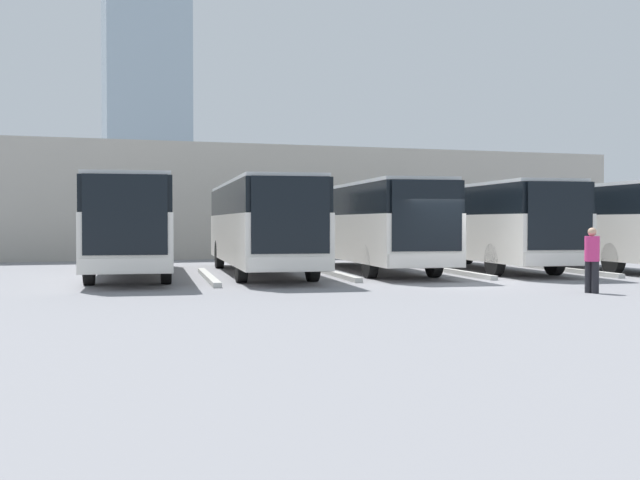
% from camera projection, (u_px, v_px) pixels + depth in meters
% --- Properties ---
extents(ground_plane, '(600.00, 600.00, 0.00)m').
position_uv_depth(ground_plane, '(458.00, 284.00, 23.37)').
color(ground_plane, gray).
extents(bus_0, '(3.90, 12.71, 3.19)m').
position_uv_depth(bus_0, '(583.00, 223.00, 31.67)').
color(bus_0, silver).
rests_on(bus_0, ground_plane).
extents(curb_divider_0, '(1.08, 7.22, 0.15)m').
position_uv_depth(curb_divider_0, '(565.00, 270.00, 29.26)').
color(curb_divider_0, '#B2B2AD').
rests_on(curb_divider_0, ground_plane).
extents(bus_1, '(3.90, 12.71, 3.19)m').
position_uv_depth(bus_1, '(479.00, 223.00, 30.78)').
color(bus_1, silver).
rests_on(bus_1, ground_plane).
extents(curb_divider_1, '(1.08, 7.22, 0.15)m').
position_uv_depth(curb_divider_1, '(451.00, 271.00, 28.36)').
color(curb_divider_1, '#B2B2AD').
rests_on(curb_divider_1, ground_plane).
extents(bus_2, '(3.90, 12.71, 3.19)m').
position_uv_depth(bus_2, '(370.00, 223.00, 29.75)').
color(bus_2, silver).
rests_on(bus_2, ground_plane).
extents(curb_divider_2, '(1.08, 7.22, 0.15)m').
position_uv_depth(curb_divider_2, '(332.00, 273.00, 27.34)').
color(curb_divider_2, '#B2B2AD').
rests_on(curb_divider_2, ground_plane).
extents(bus_3, '(3.90, 12.71, 3.19)m').
position_uv_depth(bus_3, '(260.00, 223.00, 27.89)').
color(bus_3, silver).
rests_on(bus_3, ground_plane).
extents(curb_divider_3, '(1.08, 7.22, 0.15)m').
position_uv_depth(curb_divider_3, '(208.00, 277.00, 25.48)').
color(curb_divider_3, '#B2B2AD').
rests_on(curb_divider_3, ground_plane).
extents(bus_4, '(3.90, 12.71, 3.19)m').
position_uv_depth(bus_4, '(131.00, 223.00, 26.97)').
color(bus_4, silver).
rests_on(bus_4, ground_plane).
extents(pedestrian, '(0.46, 0.46, 1.67)m').
position_uv_depth(pedestrian, '(592.00, 258.00, 20.42)').
color(pedestrian, black).
rests_on(pedestrian, ground_plane).
extents(station_building, '(38.03, 15.66, 5.70)m').
position_uv_depth(station_building, '(256.00, 204.00, 46.18)').
color(station_building, '#A8A399').
rests_on(station_building, ground_plane).
extents(office_tower, '(17.42, 17.42, 65.33)m').
position_uv_depth(office_tower, '(146.00, 81.00, 171.78)').
color(office_tower, '#93A8B7').
rests_on(office_tower, ground_plane).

